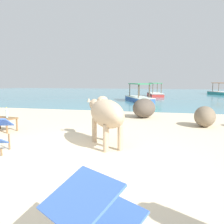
{
  "coord_description": "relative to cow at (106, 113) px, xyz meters",
  "views": [
    {
      "loc": [
        1.7,
        -3.6,
        1.47
      ],
      "look_at": [
        0.13,
        3.0,
        0.55
      ],
      "focal_mm": 36.63,
      "sensor_mm": 36.0,
      "label": 1
    }
  ],
  "objects": [
    {
      "name": "shore_rock_large",
      "position": [
        0.46,
        4.13,
        -0.34
      ],
      "size": [
        1.1,
        1.21,
        0.76
      ],
      "primitive_type": "ellipsoid",
      "rotation": [
        0.0,
        0.0,
        1.3
      ],
      "color": "brown",
      "rests_on": "sand_beach"
    },
    {
      "name": "boat_teal",
      "position": [
        7.13,
        21.86,
        -0.47
      ],
      "size": [
        2.63,
        3.81,
        1.29
      ],
      "rotation": [
        0.0,
        0.0,
        5.16
      ],
      "color": "teal",
      "rests_on": "water_surface"
    },
    {
      "name": "cow",
      "position": [
        0.0,
        0.0,
        0.0
      ],
      "size": [
        1.4,
        1.83,
        1.09
      ],
      "rotation": [
        0.0,
        0.0,
        2.16
      ],
      "color": "tan",
      "rests_on": "sand_beach"
    },
    {
      "name": "shore_rock_small",
      "position": [
        2.49,
        2.76,
        -0.4
      ],
      "size": [
        0.68,
        0.92,
        0.65
      ],
      "primitive_type": "ellipsoid",
      "rotation": [
        0.0,
        0.0,
        1.53
      ],
      "color": "#756651",
      "rests_on": "sand_beach"
    },
    {
      "name": "water_surface",
      "position": [
        -0.41,
        20.78,
        -0.76
      ],
      "size": [
        60.0,
        36.0,
        0.03
      ],
      "primitive_type": "cube",
      "color": "teal",
      "rests_on": "ground"
    },
    {
      "name": "bottle",
      "position": [
        -3.13,
        0.77,
        -0.21
      ],
      "size": [
        0.07,
        0.07,
        0.3
      ],
      "color": "#A3C6D1",
      "rests_on": "low_bench_table"
    },
    {
      "name": "sand_beach",
      "position": [
        -0.41,
        -1.22,
        -0.74
      ],
      "size": [
        18.0,
        14.0,
        0.04
      ],
      "primitive_type": "cube",
      "color": "beige",
      "rests_on": "ground"
    },
    {
      "name": "deck_chair_far",
      "position": [
        0.77,
        -3.17,
        -0.34
      ],
      "size": [
        0.85,
        0.93,
        0.68
      ],
      "rotation": [
        0.0,
        0.0,
        1.02
      ],
      "color": "brown",
      "rests_on": "sand_beach"
    },
    {
      "name": "low_bench_table",
      "position": [
        -3.25,
        0.73,
        -0.39
      ],
      "size": [
        0.82,
        0.56,
        0.39
      ],
      "rotation": [
        0.0,
        0.0,
        -0.17
      ],
      "color": "brown",
      "rests_on": "sand_beach"
    },
    {
      "name": "boat_blue",
      "position": [
        -0.64,
        11.76,
        -0.47
      ],
      "size": [
        2.58,
        3.82,
        1.29
      ],
      "rotation": [
        0.0,
        0.0,
        2.0
      ],
      "color": "#3866B7",
      "rests_on": "water_surface"
    },
    {
      "name": "boat_red",
      "position": [
        0.24,
        17.7,
        -0.47
      ],
      "size": [
        1.88,
        3.83,
        1.29
      ],
      "rotation": [
        0.0,
        0.0,
        1.77
      ],
      "color": "#C63833",
      "rests_on": "water_surface"
    }
  ]
}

